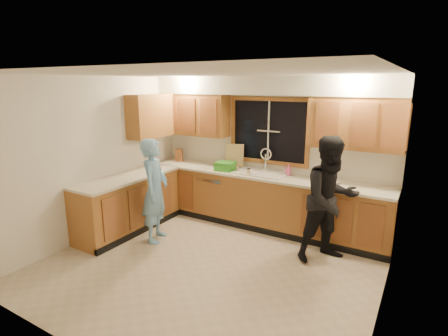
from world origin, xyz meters
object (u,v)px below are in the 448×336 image
(sink, at_px, (261,177))
(knife_block, at_px, (179,155))
(dish_crate, at_px, (225,166))
(soap_bottle, at_px, (288,170))
(woman, at_px, (330,200))
(man, at_px, (155,190))
(bowl, at_px, (333,182))
(stove, at_px, (101,214))
(dishwasher, at_px, (217,195))

(sink, height_order, knife_block, sink)
(dish_crate, distance_m, soap_bottle, 1.08)
(woman, xyz_separation_m, soap_bottle, (-0.88, 0.75, 0.15))
(woman, distance_m, soap_bottle, 1.17)
(man, relative_size, bowl, 7.21)
(sink, bearing_deg, stove, -134.61)
(bowl, bearing_deg, sink, -179.63)
(bowl, bearing_deg, soap_bottle, 170.09)
(stove, distance_m, man, 0.89)
(dishwasher, height_order, knife_block, knife_block)
(sink, distance_m, soap_bottle, 0.48)
(man, bearing_deg, woman, -95.51)
(dish_crate, bearing_deg, man, -113.02)
(woman, bearing_deg, man, 147.69)
(sink, distance_m, bowl, 1.19)
(dish_crate, relative_size, bowl, 1.42)
(soap_bottle, xyz_separation_m, bowl, (0.76, -0.13, -0.06))
(sink, distance_m, man, 1.76)
(sink, xyz_separation_m, man, (-1.15, -1.33, -0.07))
(man, height_order, woman, woman)
(bowl, bearing_deg, dishwasher, -179.37)
(knife_block, bearing_deg, sink, -23.98)
(dish_crate, bearing_deg, bowl, 3.12)
(soap_bottle, bearing_deg, knife_block, -178.28)
(man, bearing_deg, bowl, -82.01)
(knife_block, relative_size, bowl, 1.06)
(knife_block, bearing_deg, bowl, -22.87)
(dishwasher, xyz_separation_m, dish_crate, (0.22, -0.08, 0.58))
(sink, xyz_separation_m, stove, (-1.80, -1.82, -0.41))
(stove, xyz_separation_m, man, (0.65, 0.50, 0.35))
(soap_bottle, distance_m, bowl, 0.77)
(dish_crate, height_order, soap_bottle, soap_bottle)
(knife_block, height_order, dish_crate, knife_block)
(sink, relative_size, stove, 0.96)
(sink, relative_size, woman, 0.50)
(man, distance_m, dish_crate, 1.36)
(woman, bearing_deg, knife_block, 118.94)
(sink, distance_m, dishwasher, 0.96)
(sink, xyz_separation_m, dish_crate, (-0.63, -0.09, 0.13))
(sink, xyz_separation_m, bowl, (1.19, 0.01, 0.08))
(man, bearing_deg, knife_block, 1.89)
(dish_crate, bearing_deg, stove, -124.08)
(knife_block, xyz_separation_m, bowl, (2.95, -0.07, -0.09))
(dishwasher, bearing_deg, stove, -117.69)
(man, relative_size, dish_crate, 5.08)
(knife_block, height_order, bowl, knife_block)
(dish_crate, height_order, bowl, dish_crate)
(woman, distance_m, bowl, 0.64)
(dish_crate, xyz_separation_m, bowl, (1.81, 0.10, -0.05))
(sink, bearing_deg, man, -130.98)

